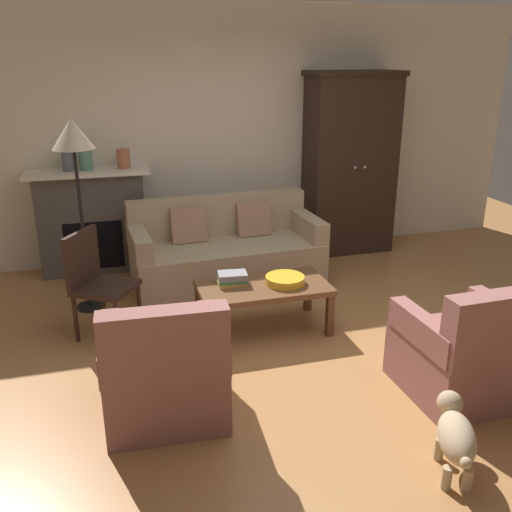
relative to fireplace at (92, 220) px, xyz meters
The scene contains 16 objects.
ground_plane 2.83m from the fireplace, 56.00° to the right, with size 9.60×9.60×0.00m, color #B27A47.
back_wall 1.78m from the fireplace, ahead, with size 7.20×0.10×2.80m, color silver.
fireplace is the anchor object (origin of this frame).
armoire 2.99m from the fireplace, ahead, with size 1.06×0.57×2.08m.
couch 1.51m from the fireplace, 28.73° to the right, with size 1.96×0.94×0.86m.
coffee_table 2.32m from the fireplace, 53.72° to the right, with size 1.10×0.60×0.42m.
fruit_bowl 2.45m from the fireplace, 50.77° to the right, with size 0.33×0.33×0.07m, color gold.
book_stack 2.11m from the fireplace, 58.03° to the right, with size 0.26×0.20×0.10m.
mantel_vase_slate 0.68m from the fireplace, behind, with size 0.12×0.12×0.21m, color #565B66.
mantel_vase_jade 0.71m from the fireplace, 90.00° to the right, with size 0.14×0.14×0.31m, color slate.
mantel_vase_terracotta 0.75m from the fireplace, ahead, with size 0.14×0.14×0.20m, color #A86042.
armchair_near_left 2.90m from the fireplace, 81.88° to the right, with size 0.82×0.81×0.88m.
armchair_near_right 4.02m from the fireplace, 52.65° to the right, with size 0.80×0.79×0.88m.
side_chair_wooden 1.55m from the fireplace, 89.63° to the right, with size 0.61×0.61×0.90m.
floor_lamp 1.38m from the fireplace, 93.90° to the right, with size 0.36×0.36×1.75m.
dog 4.30m from the fireplace, 63.60° to the right, with size 0.34×0.54×0.39m.
Camera 1 is at (-1.43, -3.74, 2.26)m, focal length 39.25 mm.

